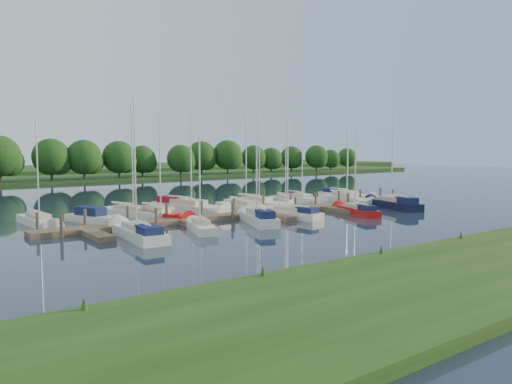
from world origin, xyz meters
TOP-DOWN VIEW (x-y plane):
  - ground at (0.00, 0.00)m, footprint 260.00×260.00m
  - dock at (0.00, 7.31)m, footprint 40.00×6.00m
  - mooring_pilings at (0.00, 8.43)m, footprint 38.24×2.84m
  - far_shore at (0.00, 75.00)m, footprint 180.00×30.00m
  - distant_hill at (0.00, 100.00)m, footprint 220.00×40.00m
  - treeline at (-1.80, 62.29)m, footprint 146.21×10.25m
  - sailboat_n_0 at (-17.95, 13.73)m, footprint 2.14×7.15m
  - motorboat at (-13.94, 12.55)m, footprint 3.33×5.49m
  - sailboat_n_2 at (-9.94, 13.81)m, footprint 4.22×8.38m
  - sailboat_n_3 at (-8.35, 11.42)m, footprint 3.23×7.63m
  - sailboat_n_4 at (-3.97, 14.10)m, footprint 4.27×9.80m
  - sailboat_n_5 at (0.42, 10.63)m, footprint 1.98×8.12m
  - sailboat_n_6 at (3.49, 12.72)m, footprint 3.69×8.33m
  - sailboat_n_7 at (8.27, 13.99)m, footprint 2.94×6.52m
  - sailboat_n_8 at (11.23, 14.73)m, footprint 2.74×8.04m
  - sailboat_n_9 at (14.50, 10.64)m, footprint 1.85×7.45m
  - sailboat_n_10 at (18.23, 14.28)m, footprint 2.47×7.97m
  - sailboat_s_0 at (-13.75, 3.23)m, footprint 2.31×7.96m
  - sailboat_s_1 at (-8.72, 3.31)m, footprint 2.75×5.78m
  - sailboat_s_2 at (-2.91, 3.87)m, footprint 3.72×7.27m
  - sailboat_s_3 at (1.46, 4.86)m, footprint 2.58×7.06m
  - sailboat_s_4 at (8.24, 3.15)m, footprint 3.46×6.92m
  - sailboat_s_5 at (14.86, 4.04)m, footprint 3.85×8.27m

SIDE VIEW (x-z plane):
  - ground at x=0.00m, z-range 0.00..0.00m
  - dock at x=0.00m, z-range 0.00..0.40m
  - sailboat_n_0 at x=-17.95m, z-range -4.27..4.81m
  - sailboat_n_7 at x=8.27m, z-range -3.90..4.44m
  - sailboat_n_2 at x=-9.94m, z-range -5.06..5.60m
  - sailboat_s_1 at x=-8.72m, z-range -3.48..4.03m
  - sailboat_n_3 at x=-8.35m, z-range -4.59..5.15m
  - sailboat_n_5 at x=0.42m, z-range -4.96..5.51m
  - sailboat_n_9 at x=14.50m, z-range -4.55..5.11m
  - sailboat_n_6 at x=3.49m, z-range -5.03..5.59m
  - far_shore at x=0.00m, z-range 0.00..0.60m
  - sailboat_n_8 at x=11.23m, z-range -4.71..5.32m
  - sailboat_s_4 at x=8.24m, z-range -4.12..4.73m
  - sailboat_n_10 at x=18.23m, z-range -4.70..5.32m
  - sailboat_s_3 at x=1.46m, z-range -4.18..4.81m
  - sailboat_s_0 at x=-13.75m, z-range -4.74..5.39m
  - sailboat_n_4 at x=-3.97m, z-range -5.85..6.52m
  - sailboat_s_5 at x=14.86m, z-range -4.98..5.66m
  - sailboat_s_2 at x=-2.91m, z-range -4.44..5.12m
  - motorboat at x=-13.94m, z-range -0.49..1.18m
  - mooring_pilings at x=0.00m, z-range -0.40..1.60m
  - distant_hill at x=0.00m, z-range 0.00..1.40m
  - treeline at x=-1.80m, z-range -0.08..8.21m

